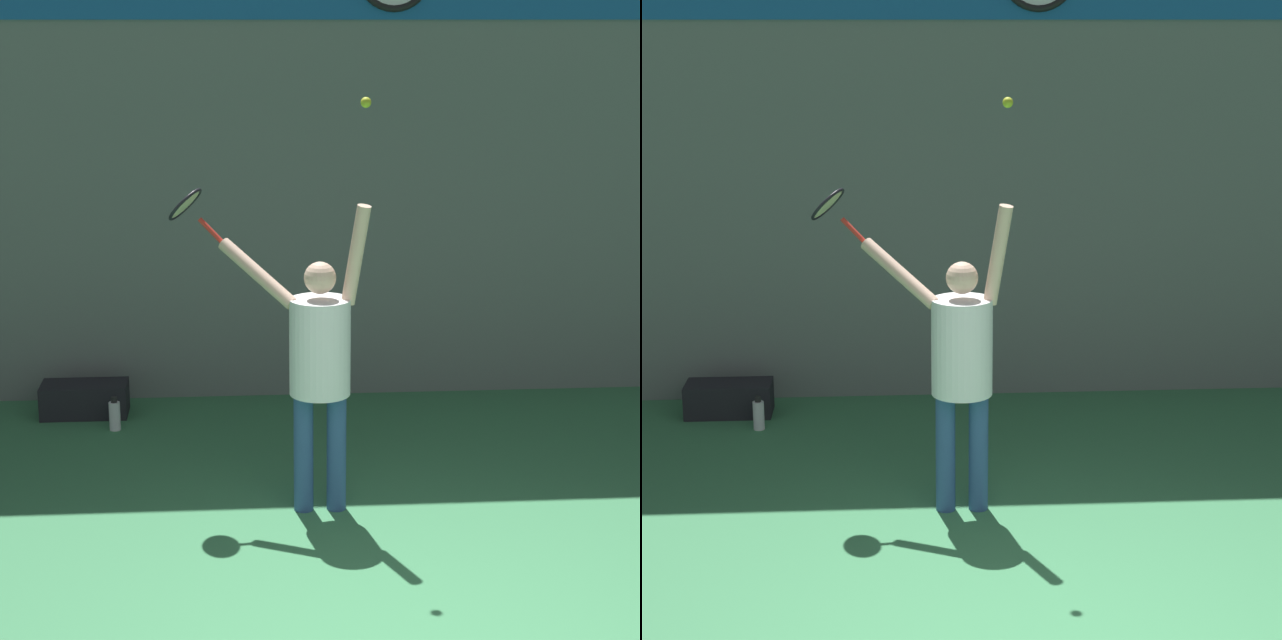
{
  "view_description": "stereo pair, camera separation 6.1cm",
  "coord_description": "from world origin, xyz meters",
  "views": [
    {
      "loc": [
        -0.89,
        -4.86,
        3.19
      ],
      "look_at": [
        -0.37,
        2.33,
        1.31
      ],
      "focal_mm": 65.0,
      "sensor_mm": 36.0,
      "label": 1
    },
    {
      "loc": [
        -0.83,
        -4.86,
        3.19
      ],
      "look_at": [
        -0.37,
        2.33,
        1.31
      ],
      "focal_mm": 65.0,
      "sensor_mm": 36.0,
      "label": 2
    }
  ],
  "objects": [
    {
      "name": "water_bottle",
      "position": [
        -1.89,
        3.98,
        0.12
      ],
      "size": [
        0.09,
        0.09,
        0.28
      ],
      "color": "silver",
      "rests_on": "ground_plane"
    },
    {
      "name": "back_wall",
      "position": [
        0.0,
        4.83,
        2.5
      ],
      "size": [
        18.0,
        0.1,
        5.0
      ],
      "color": "slate",
      "rests_on": "ground_plane"
    },
    {
      "name": "equipment_bag",
      "position": [
        -2.18,
        4.37,
        0.14
      ],
      "size": [
        0.71,
        0.35,
        0.27
      ],
      "color": "black",
      "rests_on": "ground_plane"
    },
    {
      "name": "tennis_racket",
      "position": [
        -1.21,
        2.77,
        1.99
      ],
      "size": [
        0.42,
        0.35,
        0.37
      ],
      "color": "red"
    },
    {
      "name": "tennis_player",
      "position": [
        -0.38,
        2.33,
        1.06
      ],
      "size": [
        1.0,
        0.6,
        2.07
      ],
      "color": "#2D4C7F",
      "rests_on": "ground_plane"
    },
    {
      "name": "tennis_ball",
      "position": [
        -0.1,
        2.19,
        2.7
      ],
      "size": [
        0.07,
        0.07,
        0.07
      ],
      "color": "#CCDB2D"
    }
  ]
}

